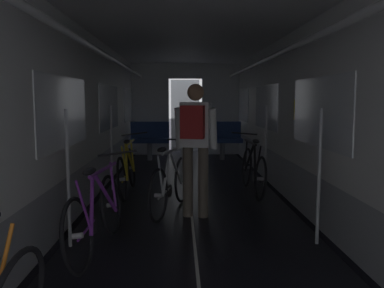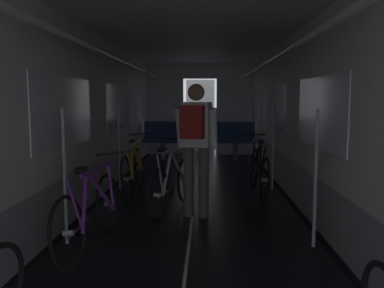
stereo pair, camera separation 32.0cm
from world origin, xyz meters
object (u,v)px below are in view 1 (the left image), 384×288
(bicycle_purple, at_px, (97,214))
(person_cyclist_aisle, at_px, (195,138))
(bicycle_yellow, at_px, (127,170))
(bicycle_silver_in_aisle, at_px, (171,183))
(bench_seat_far_left, at_px, (150,137))
(bicycle_black, at_px, (253,170))
(bench_seat_far_right, at_px, (222,137))

(bicycle_purple, distance_m, person_cyclist_aisle, 1.65)
(person_cyclist_aisle, bearing_deg, bicycle_yellow, 128.14)
(bicycle_silver_in_aisle, bearing_deg, bench_seat_far_left, 97.67)
(bench_seat_far_left, bearing_deg, person_cyclist_aisle, -79.25)
(bench_seat_far_left, distance_m, bicycle_purple, 6.13)
(bench_seat_far_left, distance_m, bicycle_silver_in_aisle, 4.75)
(bicycle_black, height_order, bicycle_silver_in_aisle, bicycle_black)
(bicycle_black, height_order, person_cyclist_aisle, person_cyclist_aisle)
(bench_seat_far_left, bearing_deg, bicycle_black, -62.68)
(bicycle_purple, bearing_deg, bicycle_yellow, 90.54)
(bench_seat_far_right, xyz_separation_m, person_cyclist_aisle, (-0.86, -4.97, 0.45))
(bench_seat_far_left, xyz_separation_m, bicycle_black, (1.91, -3.70, -0.18))
(bicycle_silver_in_aisle, bearing_deg, bench_seat_far_right, 76.08)
(bicycle_yellow, bearing_deg, bicycle_purple, -89.46)
(bicycle_black, xyz_separation_m, person_cyclist_aisle, (-0.97, -1.28, 0.63))
(bench_seat_far_right, distance_m, bicycle_purple, 6.40)
(bench_seat_far_left, bearing_deg, bicycle_yellow, -91.29)
(bench_seat_far_right, relative_size, bicycle_purple, 0.58)
(bench_seat_far_left, height_order, bicycle_purple, bicycle_purple)
(bicycle_purple, distance_m, bicycle_black, 3.13)
(bicycle_yellow, xyz_separation_m, bicycle_silver_in_aisle, (0.72, -1.04, 0.00))
(bicycle_black, distance_m, bicycle_silver_in_aisle, 1.63)
(bench_seat_far_left, relative_size, bench_seat_far_right, 1.00)
(bicycle_purple, relative_size, bicycle_yellow, 1.00)
(bicycle_purple, distance_m, bicycle_silver_in_aisle, 1.58)
(bench_seat_far_left, height_order, bicycle_black, bench_seat_far_left)
(bicycle_yellow, relative_size, person_cyclist_aisle, 1.00)
(bench_seat_far_left, distance_m, person_cyclist_aisle, 5.08)
(person_cyclist_aisle, distance_m, bicycle_silver_in_aisle, 0.75)
(bicycle_black, bearing_deg, bench_seat_far_right, 91.70)
(bicycle_purple, height_order, bicycle_black, bicycle_purple)
(bench_seat_far_left, bearing_deg, bicycle_silver_in_aisle, -82.33)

